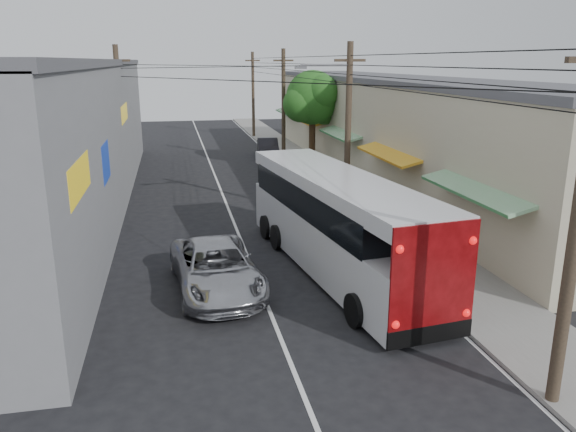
# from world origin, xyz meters

# --- Properties ---
(ground) EXTENTS (120.00, 120.00, 0.00)m
(ground) POSITION_xyz_m (0.00, 0.00, 0.00)
(ground) COLOR black
(ground) RESTS_ON ground
(sidewalk) EXTENTS (3.00, 80.00, 0.12)m
(sidewalk) POSITION_xyz_m (6.50, 20.00, 0.06)
(sidewalk) COLOR slate
(sidewalk) RESTS_ON ground
(building_right) EXTENTS (7.09, 40.00, 6.25)m
(building_right) POSITION_xyz_m (10.99, 22.00, 3.15)
(building_right) COLOR #BCB596
(building_right) RESTS_ON ground
(building_left) EXTENTS (7.20, 36.00, 7.25)m
(building_left) POSITION_xyz_m (-8.50, 18.00, 3.65)
(building_left) COLOR slate
(building_left) RESTS_ON ground
(utility_poles) EXTENTS (11.80, 45.28, 8.00)m
(utility_poles) POSITION_xyz_m (3.13, 20.33, 4.13)
(utility_poles) COLOR #473828
(utility_poles) RESTS_ON ground
(street_tree) EXTENTS (4.40, 4.00, 6.60)m
(street_tree) POSITION_xyz_m (6.87, 26.02, 4.67)
(street_tree) COLOR #3F2B19
(street_tree) RESTS_ON ground
(coach_bus) EXTENTS (3.99, 12.17, 3.45)m
(coach_bus) POSITION_xyz_m (2.85, 6.72, 1.78)
(coach_bus) COLOR silver
(coach_bus) RESTS_ON ground
(jeepney) EXTENTS (3.01, 5.71, 1.53)m
(jeepney) POSITION_xyz_m (-1.40, 5.73, 0.77)
(jeepney) COLOR #AEAEB5
(jeepney) RESTS_ON ground
(parked_suv) EXTENTS (2.68, 6.36, 1.83)m
(parked_suv) POSITION_xyz_m (4.60, 14.05, 0.92)
(parked_suv) COLOR #AAA8B1
(parked_suv) RESTS_ON ground
(parked_car_mid) EXTENTS (1.56, 3.80, 1.29)m
(parked_car_mid) POSITION_xyz_m (3.80, 20.90, 0.64)
(parked_car_mid) COLOR #2B2A30
(parked_car_mid) RESTS_ON ground
(parked_car_far) EXTENTS (1.97, 4.48, 1.43)m
(parked_car_far) POSITION_xyz_m (4.60, 31.22, 0.72)
(parked_car_far) COLOR black
(parked_car_far) RESTS_ON ground
(pedestrian_near) EXTENTS (0.80, 0.69, 1.86)m
(pedestrian_near) POSITION_xyz_m (5.69, 8.52, 1.05)
(pedestrian_near) COLOR pink
(pedestrian_near) RESTS_ON sidewalk
(pedestrian_far) EXTENTS (0.95, 0.80, 1.72)m
(pedestrian_far) POSITION_xyz_m (5.57, 16.57, 0.98)
(pedestrian_far) COLOR #94A8D8
(pedestrian_far) RESTS_ON sidewalk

